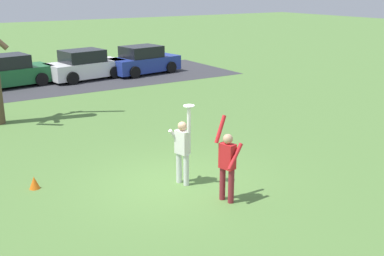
{
  "coord_description": "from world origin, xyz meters",
  "views": [
    {
      "loc": [
        -5.51,
        -9.54,
        4.84
      ],
      "look_at": [
        0.39,
        -0.32,
        1.5
      ],
      "focal_mm": 43.64,
      "sensor_mm": 36.0,
      "label": 1
    }
  ],
  "objects_px": {
    "frisbee_disc": "(189,106)",
    "field_cone_orange": "(34,183)",
    "parked_car_blue": "(143,61)",
    "parked_car_green": "(8,72)",
    "person_catcher": "(182,147)",
    "parked_car_white": "(85,66)",
    "person_defender": "(227,162)"
  },
  "relations": [
    {
      "from": "person_defender",
      "to": "parked_car_green",
      "type": "height_order",
      "value": "person_defender"
    },
    {
      "from": "frisbee_disc",
      "to": "field_cone_orange",
      "type": "xyz_separation_m",
      "value": [
        -3.32,
        1.95,
        -1.93
      ]
    },
    {
      "from": "field_cone_orange",
      "to": "parked_car_blue",
      "type": "bearing_deg",
      "value": 53.37
    },
    {
      "from": "parked_car_white",
      "to": "field_cone_orange",
      "type": "distance_m",
      "value": 14.48
    },
    {
      "from": "person_defender",
      "to": "frisbee_disc",
      "type": "distance_m",
      "value": 1.65
    },
    {
      "from": "frisbee_disc",
      "to": "parked_car_green",
      "type": "relative_size",
      "value": 0.06
    },
    {
      "from": "frisbee_disc",
      "to": "parked_car_blue",
      "type": "relative_size",
      "value": 0.06
    },
    {
      "from": "parked_car_white",
      "to": "parked_car_blue",
      "type": "height_order",
      "value": "same"
    },
    {
      "from": "person_defender",
      "to": "parked_car_white",
      "type": "bearing_deg",
      "value": -22.69
    },
    {
      "from": "person_defender",
      "to": "parked_car_white",
      "type": "xyz_separation_m",
      "value": [
        2.56,
        16.23,
        -0.25
      ]
    },
    {
      "from": "parked_car_white",
      "to": "parked_car_blue",
      "type": "distance_m",
      "value": 3.44
    },
    {
      "from": "person_catcher",
      "to": "parked_car_green",
      "type": "relative_size",
      "value": 0.48
    },
    {
      "from": "frisbee_disc",
      "to": "parked_car_green",
      "type": "height_order",
      "value": "frisbee_disc"
    },
    {
      "from": "frisbee_disc",
      "to": "parked_car_blue",
      "type": "bearing_deg",
      "value": 67.1
    },
    {
      "from": "parked_car_green",
      "to": "parked_car_white",
      "type": "bearing_deg",
      "value": -11.16
    },
    {
      "from": "frisbee_disc",
      "to": "person_catcher",
      "type": "bearing_deg",
      "value": 103.75
    },
    {
      "from": "parked_car_green",
      "to": "parked_car_blue",
      "type": "relative_size",
      "value": 1.0
    },
    {
      "from": "person_defender",
      "to": "parked_car_blue",
      "type": "height_order",
      "value": "person_defender"
    },
    {
      "from": "frisbee_disc",
      "to": "field_cone_orange",
      "type": "relative_size",
      "value": 0.85
    },
    {
      "from": "person_catcher",
      "to": "frisbee_disc",
      "type": "distance_m",
      "value": 1.13
    },
    {
      "from": "person_catcher",
      "to": "field_cone_orange",
      "type": "bearing_deg",
      "value": -131.66
    },
    {
      "from": "person_catcher",
      "to": "parked_car_blue",
      "type": "xyz_separation_m",
      "value": [
        6.34,
        14.65,
        -0.25
      ]
    },
    {
      "from": "parked_car_blue",
      "to": "person_catcher",
      "type": "bearing_deg",
      "value": -121.91
    },
    {
      "from": "parked_car_blue",
      "to": "frisbee_disc",
      "type": "bearing_deg",
      "value": -121.43
    },
    {
      "from": "person_catcher",
      "to": "parked_car_green",
      "type": "height_order",
      "value": "person_catcher"
    },
    {
      "from": "frisbee_disc",
      "to": "field_cone_orange",
      "type": "bearing_deg",
      "value": 149.59
    },
    {
      "from": "parked_car_green",
      "to": "frisbee_disc",
      "type": "bearing_deg",
      "value": -94.49
    },
    {
      "from": "parked_car_green",
      "to": "field_cone_orange",
      "type": "relative_size",
      "value": 13.5
    },
    {
      "from": "person_catcher",
      "to": "person_defender",
      "type": "height_order",
      "value": "person_catcher"
    },
    {
      "from": "person_defender",
      "to": "parked_car_green",
      "type": "bearing_deg",
      "value": -8.99
    },
    {
      "from": "person_catcher",
      "to": "frisbee_disc",
      "type": "relative_size",
      "value": 7.62
    },
    {
      "from": "parked_car_white",
      "to": "parked_car_blue",
      "type": "relative_size",
      "value": 1.0
    }
  ]
}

